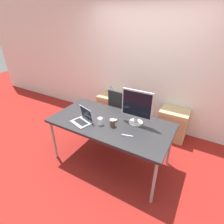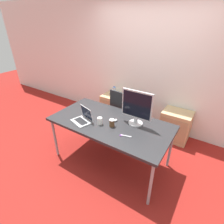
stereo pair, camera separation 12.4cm
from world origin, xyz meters
TOP-DOWN VIEW (x-y plane):
  - ground_plane at (0.00, 0.00)m, footprint 14.00×14.00m
  - wall_back at (0.00, 1.47)m, footprint 10.00×0.05m
  - desk at (0.00, 0.00)m, footprint 1.86×0.94m
  - office_chair at (-0.13, 0.73)m, footprint 0.56×0.58m
  - cabinet_left at (-0.71, 1.22)m, footprint 0.54×0.43m
  - cabinet_right at (0.74, 1.22)m, footprint 0.54×0.43m
  - water_bottle at (-0.71, 1.22)m, footprint 0.08×0.08m
  - laptop_center at (-0.36, -0.22)m, footprint 0.34×0.31m
  - monitor at (0.35, 0.16)m, footprint 0.46×0.21m
  - mouse at (0.06, 0.06)m, footprint 0.05×0.07m
  - coffee_cup_white at (-0.10, -0.14)m, footprint 0.08×0.08m
  - coffee_cup_brown at (0.09, -0.09)m, footprint 0.08×0.08m
  - scissors at (0.36, -0.20)m, footprint 0.17×0.07m

SIDE VIEW (x-z plane):
  - ground_plane at x=0.00m, z-range 0.00..0.00m
  - cabinet_left at x=-0.71m, z-range 0.00..0.61m
  - cabinet_right at x=0.74m, z-range 0.00..0.61m
  - office_chair at x=-0.13m, z-range -0.14..0.91m
  - water_bottle at x=-0.71m, z-range 0.60..0.82m
  - desk at x=0.00m, z-range 0.34..1.12m
  - scissors at x=0.36m, z-range 0.78..0.79m
  - mouse at x=0.06m, z-range 0.78..0.81m
  - laptop_center at x=-0.36m, z-range 0.71..0.94m
  - coffee_cup_white at x=-0.10m, z-range 0.78..0.89m
  - coffee_cup_brown at x=0.09m, z-range 0.78..0.89m
  - monitor at x=0.35m, z-range 0.78..1.31m
  - wall_back at x=0.00m, z-range 0.00..2.60m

